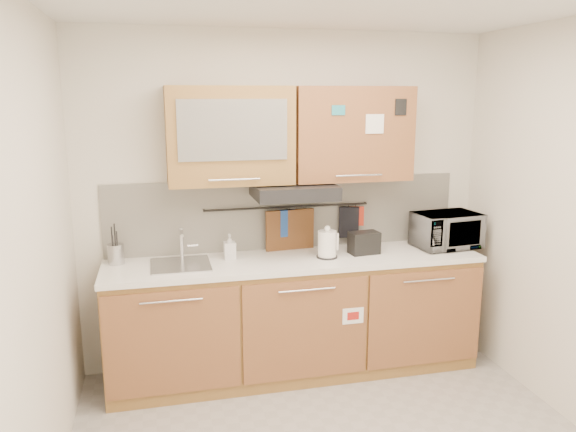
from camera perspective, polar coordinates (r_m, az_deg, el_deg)
wall_back at (r=4.42m, az=-0.18°, el=1.55°), size 3.20×0.00×3.20m
wall_left at (r=2.91m, az=-24.92°, el=-5.22°), size 0.00×3.00×3.00m
base_cabinet at (r=4.39m, az=0.76°, el=-10.73°), size 2.80×0.64×0.88m
countertop at (r=4.22m, az=0.79°, el=-4.55°), size 2.82×0.62×0.04m
backsplash at (r=4.43m, az=-0.15°, el=0.25°), size 2.80×0.02×0.56m
upper_cabinets at (r=4.18m, az=0.31°, el=8.28°), size 1.82×0.37×0.70m
range_hood at (r=4.16m, az=0.61°, el=2.56°), size 0.60×0.46×0.10m
sink at (r=4.12m, az=-10.85°, el=-4.86°), size 0.42×0.40×0.26m
utensil_rail at (r=4.38m, az=-0.03°, el=0.92°), size 1.30×0.02×0.02m
utensil_crock at (r=4.24m, az=-17.09°, el=-3.67°), size 0.13×0.13×0.29m
kettle at (r=4.22m, az=4.00°, el=-2.95°), size 0.18×0.18×0.25m
toaster at (r=4.35m, az=7.74°, el=-2.69°), size 0.24×0.16×0.17m
microwave at (r=4.66m, az=15.80°, el=-1.40°), size 0.54×0.39×0.28m
soap_bottle at (r=4.19m, az=-5.95°, el=-3.11°), size 0.09×0.09×0.19m
cutting_board at (r=4.43m, az=0.20°, el=-2.42°), size 0.39×0.06×0.48m
oven_mitt at (r=4.39m, az=-0.05°, el=-0.73°), size 0.13×0.05×0.21m
dark_pouch at (r=4.54m, az=6.21°, el=-0.63°), size 0.17×0.10×0.25m
pot_holder at (r=4.55m, az=6.92°, el=-0.01°), size 0.13×0.05×0.15m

